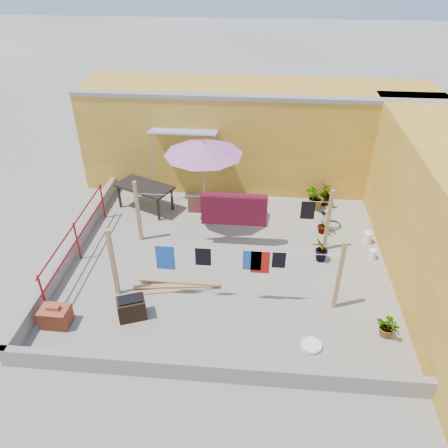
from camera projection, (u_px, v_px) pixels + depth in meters
The scene contains 20 objects.
ground at pixel (229, 262), 11.26m from camera, with size 80.00×80.00×0.00m, color #9E998E.
wall_back at pixel (256, 135), 14.23m from camera, with size 11.00×3.27×3.21m.
parapet_front at pixel (213, 371), 8.17m from camera, with size 8.30×0.16×0.44m, color gray.
parapet_left at pixel (74, 247), 11.45m from camera, with size 0.16×7.30×0.44m, color gray.
red_railing at pixel (76, 236), 10.99m from camera, with size 0.05×4.20×1.10m.
clothesline_rig at pixel (233, 216), 11.10m from camera, with size 5.09×2.35×1.80m.
patio_umbrella at pixel (203, 149), 11.59m from camera, with size 2.38×2.38×2.57m.
outdoor_table at pixel (144, 188), 13.08m from camera, with size 1.89×1.48×0.79m.
brick_stack at pixel (56, 316), 9.34m from camera, with size 0.62×0.45×0.53m.
lumber_pile at pixel (175, 286), 10.40m from camera, with size 2.09×0.59×0.13m.
brazier at pixel (132, 308), 9.50m from camera, with size 0.70×0.59×0.54m.
white_basin at pixel (311, 345), 8.92m from camera, with size 0.44×0.44×0.08m.
water_jug_a at pixel (372, 254), 11.31m from camera, with size 0.20×0.20×0.31m.
water_jug_b at pixel (367, 237), 11.89m from camera, with size 0.24×0.24×0.38m.
green_hose at pixel (333, 224), 12.66m from camera, with size 0.51×0.51×0.07m.
plant_back_a at pixel (316, 196), 13.31m from camera, with size 0.73×0.63×0.81m, color #175019.
plant_back_b at pixel (325, 194), 13.52m from camera, with size 0.40×0.40×0.71m, color #175019.
plant_right_a at pixel (323, 221), 12.15m from camera, with size 0.42×0.29×0.81m, color #175019.
plant_right_b at pixel (321, 249), 11.09m from camera, with size 0.41×0.33×0.74m, color #175019.
plant_right_c at pixel (388, 326), 9.05m from camera, with size 0.48×0.42×0.53m, color #175019.
Camera 1 is at (0.68, -8.82, 7.03)m, focal length 35.00 mm.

